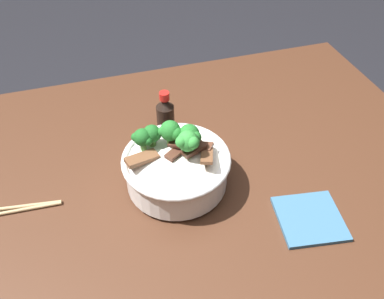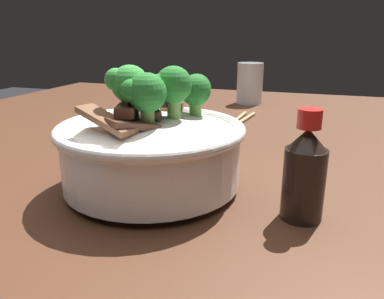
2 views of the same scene
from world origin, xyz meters
name	(u,v)px [view 1 (image 1 of 2)]	position (x,y,z in m)	size (l,w,h in m)	color
dining_table	(150,262)	(0.00, 0.00, 0.71)	(1.37, 1.06, 0.81)	#472819
rice_bowl	(176,164)	(-0.09, -0.10, 0.87)	(0.21, 0.21, 0.14)	white
chopsticks_pair	(6,211)	(0.24, -0.12, 0.82)	(0.21, 0.04, 0.01)	tan
soy_sauce_bottle	(165,115)	(-0.10, -0.26, 0.86)	(0.04, 0.04, 0.11)	black
folded_napkin	(310,219)	(-0.30, 0.06, 0.82)	(0.12, 0.12, 0.01)	#386689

